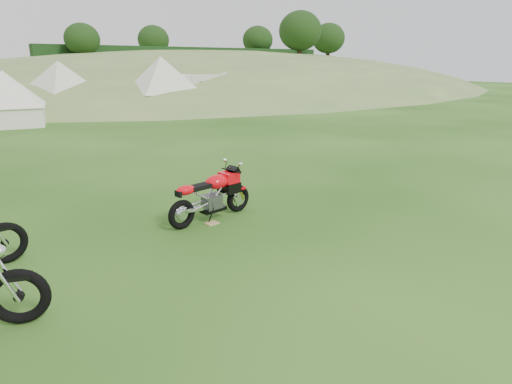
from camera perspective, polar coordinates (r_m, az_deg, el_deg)
ground at (r=6.35m, az=1.07°, el=-9.55°), size 120.00×120.00×0.00m
hillside at (r=52.34m, az=-7.13°, el=13.89°), size 80.00×64.00×8.00m
hedgerow at (r=52.34m, az=-7.13°, el=13.89°), size 36.00×1.20×8.60m
sport_motorcycle at (r=7.90m, az=-6.04°, el=-0.07°), size 1.79×0.59×1.06m
plywood_board at (r=7.86m, az=-5.89°, el=-4.16°), size 0.23×0.19×0.02m
tent_left at (r=22.66m, az=-30.34°, el=10.82°), size 3.54×3.54×2.51m
tent_mid at (r=28.17m, az=-24.61°, el=12.64°), size 4.10×4.10×2.76m
tent_right at (r=26.69m, az=-12.41°, el=13.75°), size 3.52×3.52×2.90m
caravan at (r=28.53m, az=-7.46°, el=13.31°), size 4.72×3.19×2.03m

